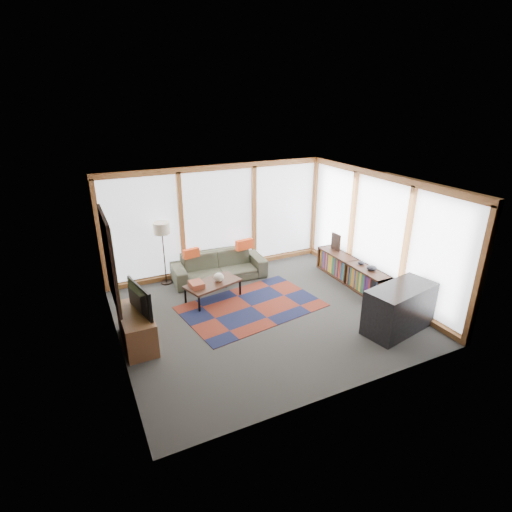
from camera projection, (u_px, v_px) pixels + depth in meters
name	position (u px, v px, depth m)	size (l,w,h in m)	color
ground	(265.00, 314.00, 7.94)	(5.50, 5.50, 0.00)	#31312F
room_envelope	(275.00, 229.00, 8.03)	(5.52, 5.02, 2.62)	#413530
rug	(251.00, 306.00, 8.21)	(2.75, 1.77, 0.01)	maroon
sofa	(219.00, 266.00, 9.36)	(2.16, 0.85, 0.63)	#393B2B
pillow_left	(191.00, 253.00, 8.99)	(0.38, 0.11, 0.21)	#DD461A
pillow_right	(244.00, 244.00, 9.48)	(0.43, 0.13, 0.24)	#DD461A
floor_lamp	(164.00, 254.00, 8.98)	(0.37, 0.37, 1.46)	black
coffee_table	(213.00, 291.00, 8.46)	(1.15, 0.58, 0.38)	#341B12
book_stack	(196.00, 284.00, 8.18)	(0.26, 0.33, 0.11)	brown
vase	(219.00, 277.00, 8.41)	(0.22, 0.22, 0.19)	beige
bookshelf	(351.00, 272.00, 9.15)	(0.40, 2.21, 0.55)	#341B12
bowl_a	(372.00, 268.00, 8.55)	(0.22, 0.22, 0.11)	black
bowl_b	(361.00, 263.00, 8.84)	(0.16, 0.16, 0.08)	black
shelf_picture	(336.00, 242.00, 9.63)	(0.04, 0.31, 0.41)	black
tv_console	(137.00, 328.00, 6.91)	(0.50, 1.20, 0.60)	brown
television	(135.00, 300.00, 6.68)	(0.90, 0.12, 0.52)	black
bar_counter	(399.00, 309.00, 7.27)	(1.37, 0.64, 0.87)	black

